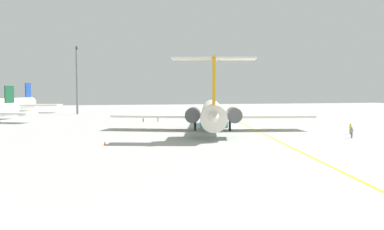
{
  "coord_description": "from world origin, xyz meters",
  "views": [
    {
      "loc": [
        -80.65,
        29.21,
        7.55
      ],
      "look_at": [
        -3.13,
        9.36,
        2.96
      ],
      "focal_mm": 40.04,
      "sensor_mm": 36.0,
      "label": 1
    }
  ],
  "objects_px": {
    "ground_crew_near_tail": "(158,117)",
    "airliner_far_right": "(10,104)",
    "ground_crew_starboard": "(350,128)",
    "light_mast": "(77,77)",
    "main_jetliner": "(212,113)",
    "safety_cone_nose": "(105,143)",
    "ground_crew_portside": "(352,131)",
    "ground_crew_near_nose": "(143,117)"
  },
  "relations": [
    {
      "from": "ground_crew_near_tail",
      "to": "airliner_far_right",
      "type": "bearing_deg",
      "value": -66.23
    },
    {
      "from": "ground_crew_starboard",
      "to": "light_mast",
      "type": "height_order",
      "value": "light_mast"
    },
    {
      "from": "ground_crew_near_tail",
      "to": "ground_crew_starboard",
      "type": "xyz_separation_m",
      "value": [
        -36.79,
        -27.44,
        0.07
      ]
    },
    {
      "from": "main_jetliner",
      "to": "ground_crew_near_tail",
      "type": "height_order",
      "value": "main_jetliner"
    },
    {
      "from": "main_jetliner",
      "to": "ground_crew_starboard",
      "type": "height_order",
      "value": "main_jetliner"
    },
    {
      "from": "main_jetliner",
      "to": "airliner_far_right",
      "type": "bearing_deg",
      "value": 47.4
    },
    {
      "from": "safety_cone_nose",
      "to": "ground_crew_portside",
      "type": "bearing_deg",
      "value": -91.47
    },
    {
      "from": "ground_crew_portside",
      "to": "light_mast",
      "type": "relative_size",
      "value": 0.08
    },
    {
      "from": "main_jetliner",
      "to": "ground_crew_starboard",
      "type": "xyz_separation_m",
      "value": [
        -11.58,
        -21.46,
        -2.31
      ]
    },
    {
      "from": "airliner_far_right",
      "to": "ground_crew_near_nose",
      "type": "bearing_deg",
      "value": 52.58
    },
    {
      "from": "ground_crew_starboard",
      "to": "safety_cone_nose",
      "type": "distance_m",
      "value": 42.35
    },
    {
      "from": "ground_crew_near_nose",
      "to": "airliner_far_right",
      "type": "bearing_deg",
      "value": 173.44
    },
    {
      "from": "airliner_far_right",
      "to": "light_mast",
      "type": "xyz_separation_m",
      "value": [
        -14.64,
        -22.35,
        8.78
      ]
    },
    {
      "from": "ground_crew_starboard",
      "to": "light_mast",
      "type": "xyz_separation_m",
      "value": [
        76.11,
        46.6,
        10.7
      ]
    },
    {
      "from": "airliner_far_right",
      "to": "ground_crew_near_tail",
      "type": "xyz_separation_m",
      "value": [
        -53.95,
        -41.51,
        -1.99
      ]
    },
    {
      "from": "ground_crew_near_nose",
      "to": "ground_crew_portside",
      "type": "relative_size",
      "value": 0.98
    },
    {
      "from": "airliner_far_right",
      "to": "ground_crew_portside",
      "type": "distance_m",
      "value": 116.53
    },
    {
      "from": "ground_crew_starboard",
      "to": "ground_crew_near_nose",
      "type": "bearing_deg",
      "value": 98.55
    },
    {
      "from": "ground_crew_near_nose",
      "to": "ground_crew_near_tail",
      "type": "distance_m",
      "value": 3.54
    },
    {
      "from": "ground_crew_near_nose",
      "to": "ground_crew_near_tail",
      "type": "relative_size",
      "value": 1.04
    },
    {
      "from": "main_jetliner",
      "to": "light_mast",
      "type": "distance_m",
      "value": 69.75
    },
    {
      "from": "main_jetliner",
      "to": "safety_cone_nose",
      "type": "height_order",
      "value": "main_jetliner"
    },
    {
      "from": "main_jetliner",
      "to": "airliner_far_right",
      "type": "distance_m",
      "value": 92.32
    },
    {
      "from": "ground_crew_starboard",
      "to": "light_mast",
      "type": "relative_size",
      "value": 0.08
    },
    {
      "from": "ground_crew_near_tail",
      "to": "ground_crew_portside",
      "type": "height_order",
      "value": "ground_crew_portside"
    },
    {
      "from": "ground_crew_starboard",
      "to": "safety_cone_nose",
      "type": "bearing_deg",
      "value": 155.73
    },
    {
      "from": "ground_crew_starboard",
      "to": "light_mast",
      "type": "distance_m",
      "value": 89.88
    },
    {
      "from": "ground_crew_near_tail",
      "to": "safety_cone_nose",
      "type": "height_order",
      "value": "ground_crew_near_tail"
    },
    {
      "from": "airliner_far_right",
      "to": "safety_cone_nose",
      "type": "xyz_separation_m",
      "value": [
        -95.61,
        -26.89,
        -2.77
      ]
    },
    {
      "from": "ground_crew_near_tail",
      "to": "light_mast",
      "type": "distance_m",
      "value": 45.04
    },
    {
      "from": "main_jetliner",
      "to": "ground_crew_starboard",
      "type": "bearing_deg",
      "value": -101.92
    },
    {
      "from": "ground_crew_portside",
      "to": "light_mast",
      "type": "bearing_deg",
      "value": 45.56
    },
    {
      "from": "main_jetliner",
      "to": "ground_crew_near_tail",
      "type": "bearing_deg",
      "value": 29.79
    },
    {
      "from": "ground_crew_near_tail",
      "to": "ground_crew_near_nose",
      "type": "bearing_deg",
      "value": -26.76
    },
    {
      "from": "light_mast",
      "to": "main_jetliner",
      "type": "bearing_deg",
      "value": -158.71
    },
    {
      "from": "airliner_far_right",
      "to": "safety_cone_nose",
      "type": "height_order",
      "value": "airliner_far_right"
    },
    {
      "from": "ground_crew_portside",
      "to": "safety_cone_nose",
      "type": "height_order",
      "value": "ground_crew_portside"
    },
    {
      "from": "main_jetliner",
      "to": "ground_crew_near_nose",
      "type": "height_order",
      "value": "main_jetliner"
    },
    {
      "from": "main_jetliner",
      "to": "ground_crew_portside",
      "type": "distance_m",
      "value": 24.92
    },
    {
      "from": "airliner_far_right",
      "to": "ground_crew_near_tail",
      "type": "bearing_deg",
      "value": 54.55
    },
    {
      "from": "airliner_far_right",
      "to": "light_mast",
      "type": "height_order",
      "value": "light_mast"
    },
    {
      "from": "safety_cone_nose",
      "to": "light_mast",
      "type": "relative_size",
      "value": 0.03
    }
  ]
}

